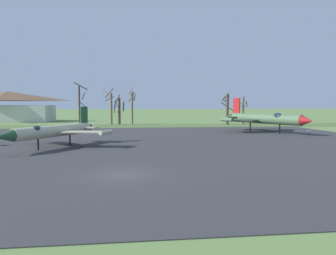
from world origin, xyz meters
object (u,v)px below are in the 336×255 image
(jet_fighter_rear_center, at_px, (52,131))
(jet_fighter_front_left, at_px, (265,118))
(info_placard_front_left, at_px, (309,133))
(visitor_building, at_px, (7,107))

(jet_fighter_rear_center, bearing_deg, jet_fighter_front_left, 26.76)
(jet_fighter_rear_center, bearing_deg, info_placard_front_left, 12.88)
(jet_fighter_front_left, relative_size, jet_fighter_rear_center, 1.27)
(jet_fighter_front_left, bearing_deg, jet_fighter_rear_center, -153.24)
(info_placard_front_left, height_order, visitor_building, visitor_building)
(info_placard_front_left, height_order, jet_fighter_rear_center, jet_fighter_rear_center)
(jet_fighter_front_left, height_order, jet_fighter_rear_center, jet_fighter_front_left)
(jet_fighter_rear_center, bearing_deg, visitor_building, 113.11)
(jet_fighter_rear_center, relative_size, visitor_building, 0.53)
(jet_fighter_front_left, relative_size, visitor_building, 0.68)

